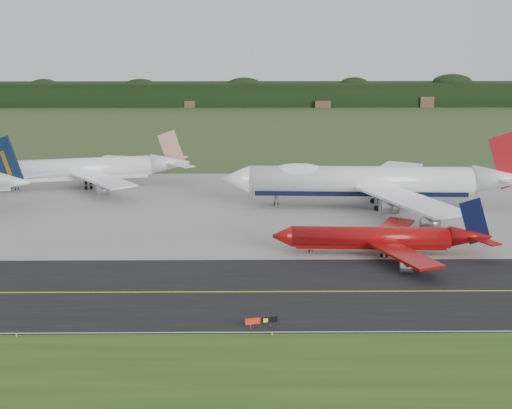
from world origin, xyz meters
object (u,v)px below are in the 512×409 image
object	(u,v)px
jet_red_737	(383,238)
jet_ba_747	(372,181)
taxiway_sign	(261,321)
jet_star_tail	(87,169)

from	to	relation	value
jet_red_737	jet_ba_747	bearing A→B (deg)	83.83
jet_ba_747	jet_red_737	size ratio (longest dim) A/B	1.78
jet_red_737	taxiway_sign	size ratio (longest dim) A/B	8.87
jet_star_tail	taxiway_sign	xyz separation A→B (m)	(44.08, -90.81, -3.71)
taxiway_sign	jet_ba_747	bearing A→B (deg)	68.68
jet_ba_747	jet_star_tail	bearing A→B (deg)	162.76
jet_ba_747	jet_red_737	bearing A→B (deg)	-96.17
jet_red_737	jet_star_tail	distance (m)	88.35
jet_red_737	jet_star_tail	size ratio (longest dim) A/B	0.74
jet_ba_747	jet_red_737	distance (m)	35.79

